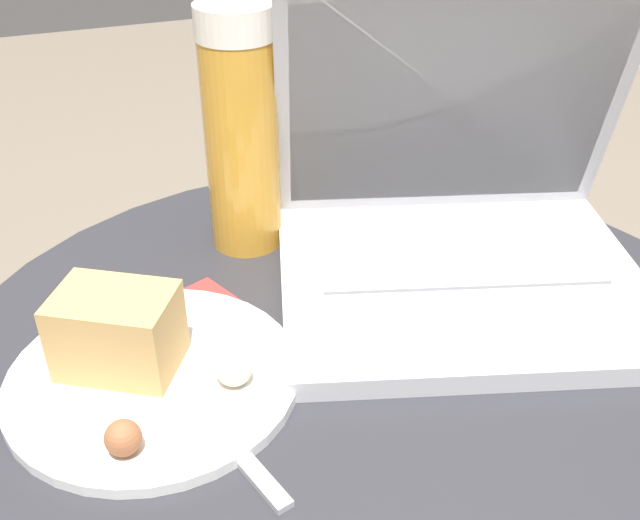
% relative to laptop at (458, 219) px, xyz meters
% --- Properties ---
extents(table, '(0.66, 0.66, 0.53)m').
position_rel_laptop_xyz_m(table, '(-0.13, -0.08, -0.21)').
color(table, black).
rests_on(table, ground_plane).
extents(napkin, '(0.21, 0.18, 0.00)m').
position_rel_laptop_xyz_m(napkin, '(-0.27, -0.03, -0.05)').
color(napkin, '#B7332D').
rests_on(napkin, table).
extents(laptop, '(0.37, 0.34, 0.27)m').
position_rel_laptop_xyz_m(laptop, '(0.00, 0.00, 0.00)').
color(laptop, silver).
rests_on(laptop, table).
extents(beer_glass, '(0.07, 0.07, 0.22)m').
position_rel_laptop_xyz_m(beer_glass, '(-0.16, 0.12, 0.06)').
color(beer_glass, gold).
rests_on(beer_glass, table).
extents(snack_plate, '(0.21, 0.21, 0.07)m').
position_rel_laptop_xyz_m(snack_plate, '(-0.29, -0.05, -0.03)').
color(snack_plate, white).
rests_on(snack_plate, table).
extents(fork, '(0.06, 0.17, 0.00)m').
position_rel_laptop_xyz_m(fork, '(-0.25, -0.10, -0.05)').
color(fork, '#B2B2B7').
rests_on(fork, table).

